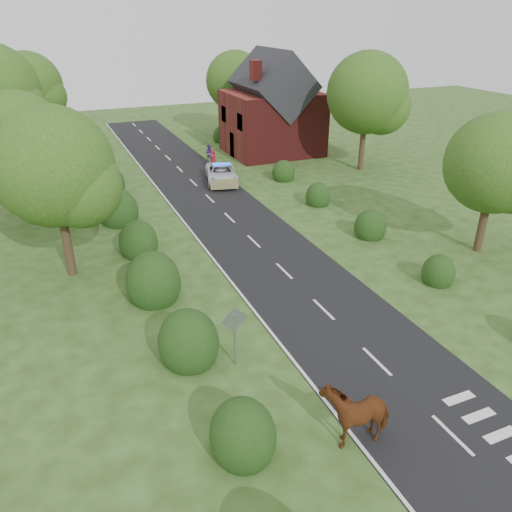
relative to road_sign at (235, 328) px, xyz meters
name	(u,v)px	position (x,y,z in m)	size (l,w,h in m)	color
ground	(377,362)	(5.00, -2.00, -1.65)	(120.00, 120.00, 0.00)	#2E4516
road	(235,223)	(5.00, 13.00, -1.64)	(6.00, 70.00, 0.02)	black
road_markings	(222,240)	(3.40, 10.93, -1.63)	(4.96, 70.00, 0.01)	white
hedgerow_left	(141,251)	(-1.51, 9.69, -0.91)	(2.75, 50.41, 3.00)	black
hedgerow_right	(358,221)	(11.60, 9.21, -1.10)	(2.10, 45.78, 2.10)	black
tree_left_a	(60,172)	(-4.75, 9.86, 3.69)	(5.74, 5.60, 8.38)	#332316
tree_left_b	(24,143)	(-6.25, 17.86, 3.39)	(5.74, 5.60, 8.07)	#332316
tree_left_d	(32,88)	(-5.23, 37.85, 3.98)	(6.15, 6.00, 8.89)	#332316
tree_right_a	(500,168)	(16.23, 3.87, 3.09)	(5.33, 5.20, 7.56)	#332316
tree_right_b	(371,96)	(19.29, 19.84, 4.28)	(6.56, 6.40, 9.40)	#332316
tree_right_c	(238,83)	(14.27, 35.85, 3.69)	(6.15, 6.00, 8.58)	#332316
road_sign	(235,328)	(0.00, 0.00, 0.00)	(1.06, 0.08, 2.53)	gray
house	(272,111)	(14.49, 28.00, 2.13)	(8.00, 7.40, 9.17)	maroon
cow	(355,413)	(2.16, -4.72, -0.80)	(1.27, 2.41, 1.71)	#5D2D18
police_van	(222,174)	(7.08, 21.29, -0.97)	(3.42, 5.34, 1.51)	silver
pedestrian_red	(214,160)	(7.69, 24.97, -0.86)	(0.58, 0.38, 1.58)	maroon
pedestrian_purple	(209,153)	(8.07, 27.33, -0.89)	(0.75, 0.58, 1.53)	#5A2C79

